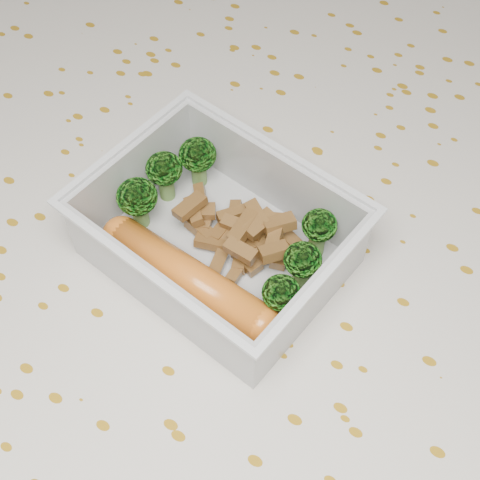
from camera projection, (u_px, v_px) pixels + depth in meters
The scene contains 6 objects.
dining_table at pixel (246, 328), 0.55m from camera, with size 1.40×0.90×0.75m.
tablecloth at pixel (247, 297), 0.51m from camera, with size 1.46×0.96×0.19m.
lunch_container at pixel (218, 240), 0.47m from camera, with size 0.20×0.17×0.06m.
broccoli_florets at pixel (221, 211), 0.47m from camera, with size 0.15×0.10×0.04m.
meat_pile at pixel (241, 234), 0.48m from camera, with size 0.11×0.07×0.03m.
sausage at pixel (188, 278), 0.45m from camera, with size 0.15×0.04×0.03m.
Camera 1 is at (0.12, -0.22, 1.16)m, focal length 50.00 mm.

